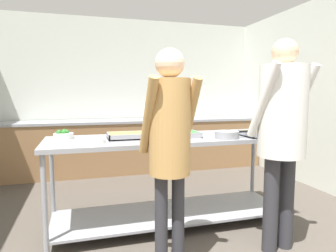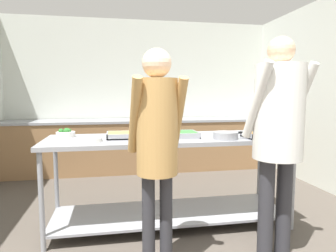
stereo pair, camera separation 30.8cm
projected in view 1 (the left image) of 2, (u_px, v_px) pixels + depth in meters
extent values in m
cube|color=silver|center=(128.00, 94.00, 5.43)|extent=(4.80, 0.06, 2.65)
cube|color=silver|center=(329.00, 95.00, 4.00)|extent=(0.06, 4.49, 2.65)
cube|color=olive|center=(132.00, 147.00, 5.18)|extent=(4.64, 0.62, 0.85)
cube|color=gray|center=(132.00, 121.00, 5.13)|extent=(4.64, 0.65, 0.04)
cube|color=black|center=(180.00, 119.00, 5.37)|extent=(0.49, 0.46, 0.02)
cube|color=gray|center=(171.00, 139.00, 3.00)|extent=(2.42, 0.78, 0.04)
cube|color=gray|center=(171.00, 212.00, 3.08)|extent=(2.34, 0.70, 0.02)
cylinder|color=gray|center=(45.00, 207.00, 2.40)|extent=(0.04, 0.04, 0.87)
cylinder|color=gray|center=(289.00, 183.00, 3.05)|extent=(0.04, 0.04, 0.87)
cylinder|color=gray|center=(52.00, 183.00, 3.05)|extent=(0.04, 0.04, 0.87)
cylinder|color=gray|center=(253.00, 167.00, 3.70)|extent=(0.04, 0.04, 0.87)
cylinder|color=silver|center=(64.00, 136.00, 2.90)|extent=(0.19, 0.19, 0.05)
sphere|color=#2D702D|center=(67.00, 132.00, 2.91)|extent=(0.05, 0.05, 0.05)
sphere|color=#2D702D|center=(64.00, 132.00, 2.92)|extent=(0.05, 0.05, 0.05)
sphere|color=#2D702D|center=(59.00, 132.00, 2.87)|extent=(0.05, 0.05, 0.05)
sphere|color=#2D702D|center=(64.00, 132.00, 2.88)|extent=(0.05, 0.05, 0.05)
cylinder|color=white|center=(91.00, 142.00, 2.64)|extent=(0.24, 0.24, 0.01)
cylinder|color=white|center=(91.00, 141.00, 2.64)|extent=(0.24, 0.24, 0.01)
cylinder|color=white|center=(91.00, 140.00, 2.63)|extent=(0.24, 0.24, 0.01)
cube|color=gray|center=(129.00, 138.00, 2.91)|extent=(0.41, 0.29, 0.01)
cube|color=gold|center=(129.00, 135.00, 2.91)|extent=(0.38, 0.26, 0.04)
cube|color=gray|center=(131.00, 137.00, 2.78)|extent=(0.41, 0.01, 0.05)
cube|color=gray|center=(127.00, 134.00, 3.04)|extent=(0.41, 0.01, 0.05)
cube|color=gray|center=(108.00, 136.00, 2.85)|extent=(0.01, 0.29, 0.05)
cube|color=gray|center=(149.00, 135.00, 2.96)|extent=(0.01, 0.29, 0.05)
cube|color=gray|center=(176.00, 136.00, 2.99)|extent=(0.45, 0.31, 0.01)
cube|color=#387A38|center=(176.00, 134.00, 2.99)|extent=(0.42, 0.28, 0.04)
cube|color=gray|center=(181.00, 136.00, 2.85)|extent=(0.45, 0.01, 0.05)
cube|color=gray|center=(172.00, 132.00, 3.13)|extent=(0.45, 0.01, 0.05)
cube|color=gray|center=(155.00, 135.00, 2.93)|extent=(0.01, 0.31, 0.05)
cube|color=gray|center=(196.00, 134.00, 3.05)|extent=(0.01, 0.31, 0.05)
cylinder|color=gray|center=(227.00, 135.00, 2.90)|extent=(0.24, 0.24, 0.07)
cylinder|color=beige|center=(227.00, 132.00, 2.90)|extent=(0.21, 0.21, 0.01)
cylinder|color=black|center=(244.00, 131.00, 2.95)|extent=(0.14, 0.02, 0.02)
cube|color=gray|center=(263.00, 136.00, 3.05)|extent=(0.40, 0.28, 0.01)
cube|color=#9E6B33|center=(263.00, 133.00, 3.05)|extent=(0.38, 0.26, 0.04)
cube|color=gray|center=(271.00, 135.00, 2.92)|extent=(0.40, 0.01, 0.05)
cube|color=gray|center=(255.00, 132.00, 3.18)|extent=(0.40, 0.01, 0.05)
cube|color=gray|center=(246.00, 134.00, 3.00)|extent=(0.01, 0.28, 0.05)
cube|color=gray|center=(279.00, 133.00, 3.11)|extent=(0.01, 0.28, 0.05)
cylinder|color=#2D2D33|center=(271.00, 205.00, 2.52)|extent=(0.12, 0.12, 0.82)
cylinder|color=#2D2D33|center=(286.00, 202.00, 2.59)|extent=(0.12, 0.12, 0.82)
cylinder|color=silver|center=(263.00, 101.00, 2.38)|extent=(0.12, 0.34, 0.61)
cylinder|color=silver|center=(301.00, 100.00, 2.54)|extent=(0.12, 0.34, 0.61)
cylinder|color=silver|center=(282.00, 111.00, 2.47)|extent=(0.39, 0.39, 0.75)
sphere|color=tan|center=(285.00, 52.00, 2.42)|extent=(0.21, 0.21, 0.21)
cylinder|color=#2D2D33|center=(161.00, 225.00, 2.21)|extent=(0.10, 0.10, 0.75)
cylinder|color=#2D2D33|center=(178.00, 222.00, 2.26)|extent=(0.10, 0.10, 0.75)
cylinder|color=tan|center=(149.00, 116.00, 2.09)|extent=(0.10, 0.32, 0.57)
cylinder|color=tan|center=(190.00, 115.00, 2.21)|extent=(0.10, 0.32, 0.57)
cylinder|color=tan|center=(170.00, 127.00, 2.16)|extent=(0.30, 0.30, 0.70)
sphere|color=beige|center=(170.00, 63.00, 2.11)|extent=(0.21, 0.21, 0.21)
cylinder|color=brown|center=(152.00, 114.00, 5.28)|extent=(0.07, 0.07, 0.17)
cone|color=brown|center=(152.00, 108.00, 5.27)|extent=(0.06, 0.06, 0.06)
cylinder|color=black|center=(152.00, 105.00, 5.26)|extent=(0.03, 0.03, 0.02)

